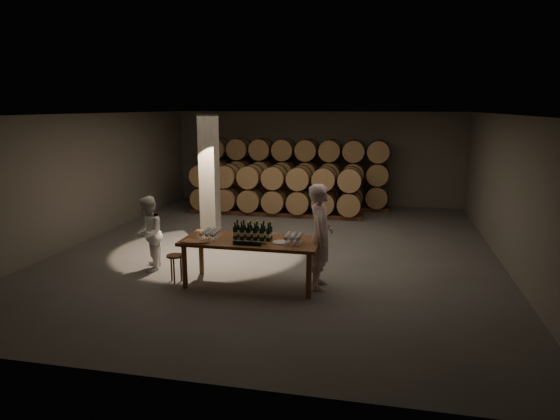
% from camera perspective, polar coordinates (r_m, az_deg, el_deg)
% --- Properties ---
extents(room, '(12.00, 12.00, 12.00)m').
position_cam_1_polar(room, '(12.39, -8.07, 3.42)').
color(room, '#595753').
rests_on(room, ground).
extents(tasting_table, '(2.60, 1.10, 0.90)m').
position_cam_1_polar(tasting_table, '(9.49, -3.33, -4.01)').
color(tasting_table, brown).
rests_on(tasting_table, ground).
extents(barrel_stack_back, '(6.26, 0.95, 2.31)m').
position_cam_1_polar(barrel_stack_back, '(16.91, 1.80, 4.37)').
color(barrel_stack_back, brown).
rests_on(barrel_stack_back, ground).
extents(barrel_stack_front, '(5.48, 0.95, 1.57)m').
position_cam_1_polar(barrel_stack_front, '(15.69, -0.55, 2.42)').
color(barrel_stack_front, brown).
rests_on(barrel_stack_front, ground).
extents(bottle_cluster, '(0.74, 0.24, 0.35)m').
position_cam_1_polar(bottle_cluster, '(9.48, -3.14, -2.60)').
color(bottle_cluster, black).
rests_on(bottle_cluster, tasting_table).
extents(lying_bottles, '(0.63, 0.08, 0.08)m').
position_cam_1_polar(lying_bottles, '(9.10, -3.70, -3.76)').
color(lying_bottles, black).
rests_on(lying_bottles, tasting_table).
extents(glass_cluster_left, '(0.30, 0.52, 0.16)m').
position_cam_1_polar(glass_cluster_left, '(9.63, -7.93, -2.51)').
color(glass_cluster_left, silver).
rests_on(glass_cluster_left, tasting_table).
extents(glass_cluster_right, '(0.31, 0.42, 0.18)m').
position_cam_1_polar(glass_cluster_right, '(9.17, 1.55, -3.04)').
color(glass_cluster_right, silver).
rests_on(glass_cluster_right, tasting_table).
extents(plate, '(0.31, 0.31, 0.02)m').
position_cam_1_polar(plate, '(9.24, 0.08, -3.70)').
color(plate, silver).
rests_on(plate, tasting_table).
extents(notebook_near, '(0.32, 0.28, 0.03)m').
position_cam_1_polar(notebook_near, '(9.36, -9.16, -3.62)').
color(notebook_near, '#945936').
rests_on(notebook_near, tasting_table).
extents(notebook_corner, '(0.25, 0.30, 0.02)m').
position_cam_1_polar(notebook_corner, '(9.46, -10.34, -3.51)').
color(notebook_corner, '#945936').
rests_on(notebook_corner, tasting_table).
extents(pen, '(0.13, 0.04, 0.01)m').
position_cam_1_polar(pen, '(9.31, -8.44, -3.75)').
color(pen, black).
rests_on(pen, tasting_table).
extents(stool, '(0.33, 0.33, 0.55)m').
position_cam_1_polar(stool, '(9.95, -11.90, -5.60)').
color(stool, brown).
rests_on(stool, ground).
extents(person_man, '(0.53, 0.76, 1.99)m').
position_cam_1_polar(person_man, '(9.33, 4.64, -3.05)').
color(person_man, silver).
rests_on(person_man, ground).
extents(person_woman, '(0.81, 0.91, 1.57)m').
position_cam_1_polar(person_woman, '(10.70, -14.85, -2.63)').
color(person_woman, white).
rests_on(person_woman, ground).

